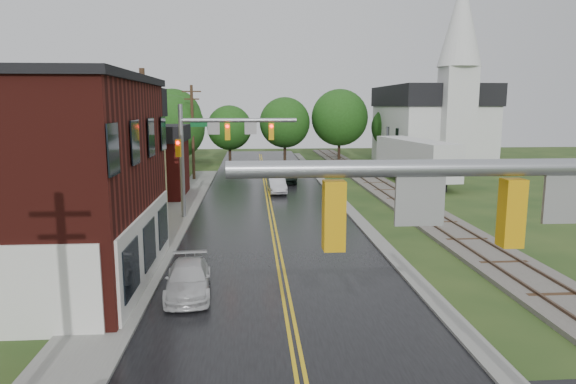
{
  "coord_description": "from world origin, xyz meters",
  "views": [
    {
      "loc": [
        -1.22,
        -5.39,
        7.12
      ],
      "look_at": [
        0.29,
        15.94,
        3.5
      ],
      "focal_mm": 32.0,
      "sensor_mm": 36.0,
      "label": 1
    }
  ],
  "objects": [
    {
      "name": "main_road",
      "position": [
        0.0,
        30.0,
        0.0
      ],
      "size": [
        10.0,
        90.0,
        0.02
      ],
      "primitive_type": "cube",
      "color": "black",
      "rests_on": "ground"
    },
    {
      "name": "curb_right",
      "position": [
        5.4,
        35.0,
        0.0
      ],
      "size": [
        0.8,
        70.0,
        0.12
      ],
      "primitive_type": "cube",
      "color": "gray",
      "rests_on": "ground"
    },
    {
      "name": "sidewalk_left",
      "position": [
        -6.2,
        25.0,
        0.0
      ],
      "size": [
        2.4,
        50.0,
        0.12
      ],
      "primitive_type": "cube",
      "color": "gray",
      "rests_on": "ground"
    },
    {
      "name": "yellow_house",
      "position": [
        -11.0,
        26.0,
        3.2
      ],
      "size": [
        8.0,
        7.0,
        6.4
      ],
      "primitive_type": "cube",
      "color": "tan",
      "rests_on": "ground"
    },
    {
      "name": "darkred_building",
      "position": [
        -10.0,
        35.0,
        2.2
      ],
      "size": [
        7.0,
        6.0,
        4.4
      ],
      "primitive_type": "cube",
      "color": "#3F0F0C",
      "rests_on": "ground"
    },
    {
      "name": "church",
      "position": [
        20.0,
        53.74,
        5.83
      ],
      "size": [
        10.4,
        18.4,
        20.0
      ],
      "color": "silver",
      "rests_on": "ground"
    },
    {
      "name": "railroad",
      "position": [
        10.0,
        35.0,
        0.11
      ],
      "size": [
        3.2,
        80.0,
        0.3
      ],
      "color": "#59544C",
      "rests_on": "ground"
    },
    {
      "name": "traffic_signal_near",
      "position": [
        3.47,
        2.0,
        4.97
      ],
      "size": [
        7.34,
        0.3,
        7.2
      ],
      "color": "gray",
      "rests_on": "ground"
    },
    {
      "name": "traffic_signal_far",
      "position": [
        -3.47,
        27.0,
        4.97
      ],
      "size": [
        7.34,
        0.43,
        7.2
      ],
      "color": "gray",
      "rests_on": "ground"
    },
    {
      "name": "utility_pole_b",
      "position": [
        -6.8,
        22.0,
        4.72
      ],
      "size": [
        1.8,
        0.28,
        9.0
      ],
      "color": "#382616",
      "rests_on": "ground"
    },
    {
      "name": "utility_pole_c",
      "position": [
        -6.8,
        44.0,
        4.72
      ],
      "size": [
        1.8,
        0.28,
        9.0
      ],
      "color": "#382616",
      "rests_on": "ground"
    },
    {
      "name": "tree_left_b",
      "position": [
        -17.85,
        31.9,
        5.72
      ],
      "size": [
        7.6,
        7.6,
        9.69
      ],
      "color": "black",
      "rests_on": "ground"
    },
    {
      "name": "tree_left_c",
      "position": [
        -13.85,
        39.9,
        4.51
      ],
      "size": [
        6.0,
        6.0,
        7.65
      ],
      "color": "black",
      "rests_on": "ground"
    },
    {
      "name": "tree_left_e",
      "position": [
        -8.85,
        45.9,
        4.81
      ],
      "size": [
        6.4,
        6.4,
        8.16
      ],
      "color": "black",
      "rests_on": "ground"
    },
    {
      "name": "suv_dark",
      "position": [
        1.77,
        41.78,
        0.71
      ],
      "size": [
        2.76,
        5.27,
        1.41
      ],
      "primitive_type": "imported",
      "rotation": [
        0.0,
        0.0,
        -0.08
      ],
      "color": "black",
      "rests_on": "ground"
    },
    {
      "name": "sedan_silver",
      "position": [
        0.8,
        36.12,
        0.64
      ],
      "size": [
        1.54,
        3.92,
        1.27
      ],
      "primitive_type": "imported",
      "rotation": [
        0.0,
        0.0,
        0.05
      ],
      "color": "silver",
      "rests_on": "ground"
    },
    {
      "name": "pickup_white",
      "position": [
        -3.69,
        13.46,
        0.59
      ],
      "size": [
        1.95,
        4.19,
        1.18
      ],
      "primitive_type": "imported",
      "rotation": [
        0.0,
        0.0,
        0.07
      ],
      "color": "silver",
      "rests_on": "ground"
    },
    {
      "name": "semi_trailer",
      "position": [
        13.82,
        40.76,
        2.37
      ],
      "size": [
        4.22,
        13.04,
        4.0
      ],
      "color": "black",
      "rests_on": "ground"
    }
  ]
}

